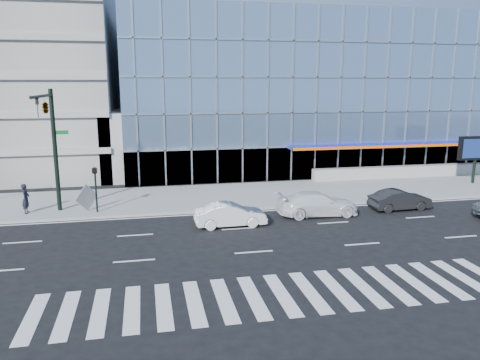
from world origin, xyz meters
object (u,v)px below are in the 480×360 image
object	(u,v)px
traffic_signal	(49,122)
pedestrian	(26,199)
marquee_sign	(476,149)
white_suv	(317,204)
ped_signal_post	(95,183)
tilted_panel	(87,197)
white_sedan	(230,215)
dark_sedan	(400,200)

from	to	relation	value
traffic_signal	pedestrian	size ratio (longest dim) A/B	4.09
marquee_sign	white_suv	bearing A→B (deg)	-159.27
ped_signal_post	pedestrian	size ratio (longest dim) A/B	1.53
ped_signal_post	pedestrian	distance (m)	4.64
white_suv	tilted_panel	world-z (taller)	tilted_panel
ped_signal_post	marquee_sign	world-z (taller)	marquee_sign
marquee_sign	tilted_panel	distance (m)	31.33
traffic_signal	ped_signal_post	distance (m)	4.75
traffic_signal	ped_signal_post	bearing A→B (deg)	8.52
traffic_signal	tilted_panel	bearing A→B (deg)	23.91
white_suv	white_sedan	bearing A→B (deg)	102.36
marquee_sign	ped_signal_post	bearing A→B (deg)	-174.29
dark_sedan	tilted_panel	size ratio (longest dim) A/B	3.25
traffic_signal	pedestrian	world-z (taller)	traffic_signal
dark_sedan	tilted_panel	distance (m)	21.08
white_sedan	dark_sedan	distance (m)	12.07
white_suv	traffic_signal	bearing A→B (deg)	81.88
traffic_signal	marquee_sign	xyz separation A→B (m)	(33.00, 3.42, -3.10)
dark_sedan	marquee_sign	bearing A→B (deg)	-62.68
dark_sedan	tilted_panel	xyz separation A→B (m)	(-20.79, 3.44, 0.37)
white_sedan	pedestrian	world-z (taller)	pedestrian
ped_signal_post	dark_sedan	bearing A→B (deg)	-8.48
white_suv	white_sedan	size ratio (longest dim) A/B	1.24
white_sedan	ped_signal_post	bearing A→B (deg)	61.59
white_sedan	tilted_panel	bearing A→B (deg)	61.12
ped_signal_post	pedestrian	bearing A→B (deg)	171.52
dark_sedan	pedestrian	world-z (taller)	pedestrian
pedestrian	tilted_panel	size ratio (longest dim) A/B	1.51
marquee_sign	pedestrian	size ratio (longest dim) A/B	2.04
marquee_sign	dark_sedan	bearing A→B (deg)	-149.72
traffic_signal	white_sedan	distance (m)	12.58
traffic_signal	ped_signal_post	xyz separation A→B (m)	(2.50, 0.37, -4.02)
white_suv	white_sedan	distance (m)	6.11
pedestrian	traffic_signal	bearing A→B (deg)	-114.11
pedestrian	marquee_sign	bearing A→B (deg)	-82.47
dark_sedan	traffic_signal	bearing A→B (deg)	80.41
ped_signal_post	white_sedan	bearing A→B (deg)	-27.92
ped_signal_post	white_sedan	world-z (taller)	ped_signal_post
dark_sedan	white_sedan	bearing A→B (deg)	93.27
ped_signal_post	pedestrian	world-z (taller)	ped_signal_post
tilted_panel	white_sedan	bearing A→B (deg)	-73.15
dark_sedan	pedestrian	distance (m)	24.89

